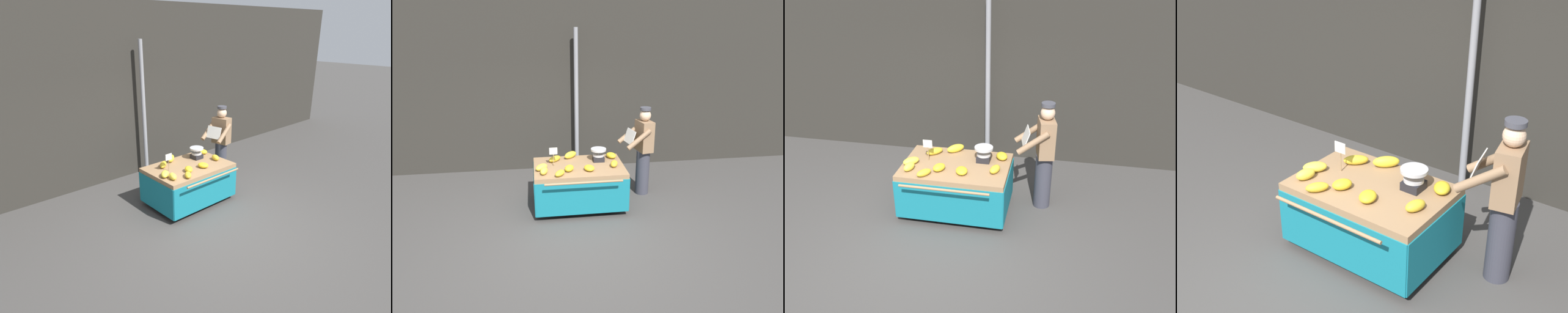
{
  "view_description": "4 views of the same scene",
  "coord_description": "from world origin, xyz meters",
  "views": [
    {
      "loc": [
        -3.85,
        -3.62,
        3.32
      ],
      "look_at": [
        0.23,
        0.96,
        1.0
      ],
      "focal_mm": 31.55,
      "sensor_mm": 36.0,
      "label": 1
    },
    {
      "loc": [
        -0.56,
        -5.07,
        3.22
      ],
      "look_at": [
        0.32,
        1.02,
        0.98
      ],
      "focal_mm": 34.52,
      "sensor_mm": 36.0,
      "label": 2
    },
    {
      "loc": [
        1.62,
        -4.34,
        3.77
      ],
      "look_at": [
        0.53,
        1.12,
        0.94
      ],
      "focal_mm": 39.13,
      "sensor_mm": 36.0,
      "label": 3
    },
    {
      "loc": [
        3.02,
        -2.73,
        3.59
      ],
      "look_at": [
        0.22,
        1.05,
        1.16
      ],
      "focal_mm": 49.94,
      "sensor_mm": 36.0,
      "label": 4
    }
  ],
  "objects": [
    {
      "name": "price_sign",
      "position": [
        -0.28,
        1.15,
        1.03
      ],
      "size": [
        0.14,
        0.01,
        0.34
      ],
      "color": "#997A51",
      "rests_on": "banana_cart"
    },
    {
      "name": "banana_bunch_8",
      "position": [
        0.06,
        1.51,
        0.85
      ],
      "size": [
        0.3,
        0.28,
        0.13
      ],
      "primitive_type": "ellipsoid",
      "rotation": [
        0.0,
        0.0,
        2.31
      ],
      "color": "yellow",
      "rests_on": "banana_cart"
    },
    {
      "name": "banana_bunch_4",
      "position": [
        -0.03,
        0.87,
        0.84
      ],
      "size": [
        0.23,
        0.25,
        0.11
      ],
      "primitive_type": "ellipsoid",
      "rotation": [
        0.0,
        0.0,
        2.63
      ],
      "color": "gold",
      "rests_on": "banana_cart"
    },
    {
      "name": "banana_bunch_6",
      "position": [
        -0.46,
        0.8,
        0.84
      ],
      "size": [
        0.17,
        0.24,
        0.11
      ],
      "primitive_type": "ellipsoid",
      "rotation": [
        0.0,
        0.0,
        2.85
      ],
      "color": "yellow",
      "rests_on": "banana_cart"
    },
    {
      "name": "vendor_person",
      "position": [
        1.44,
        1.47,
        0.87
      ],
      "size": [
        0.64,
        0.59,
        1.71
      ],
      "color": "#383842",
      "rests_on": "ground"
    },
    {
      "name": "ground_plane",
      "position": [
        0.0,
        0.0,
        0.0
      ],
      "size": [
        60.0,
        60.0,
        0.0
      ],
      "primitive_type": "plane",
      "color": "#423F3D"
    },
    {
      "name": "banana_bunch_5",
      "position": [
        0.78,
        0.97,
        0.84
      ],
      "size": [
        0.19,
        0.25,
        0.11
      ],
      "primitive_type": "ellipsoid",
      "rotation": [
        0.0,
        0.0,
        2.82
      ],
      "color": "gold",
      "rests_on": "banana_cart"
    },
    {
      "name": "banana_bunch_7",
      "position": [
        -0.2,
        0.68,
        0.83
      ],
      "size": [
        0.23,
        0.26,
        0.09
      ],
      "primitive_type": "ellipsoid",
      "rotation": [
        0.0,
        0.0,
        2.51
      ],
      "color": "gold",
      "rests_on": "banana_cart"
    },
    {
      "name": "street_pole",
      "position": [
        0.33,
        2.83,
        1.54
      ],
      "size": [
        0.09,
        0.09,
        3.09
      ],
      "primitive_type": "cylinder",
      "color": "gray",
      "rests_on": "ground"
    },
    {
      "name": "banana_cart",
      "position": [
        0.17,
        1.1,
        0.57
      ],
      "size": [
        1.61,
        1.27,
        0.79
      ],
      "color": "#93704C",
      "rests_on": "ground"
    },
    {
      "name": "banana_bunch_3",
      "position": [
        0.31,
        0.84,
        0.84
      ],
      "size": [
        0.22,
        0.25,
        0.1
      ],
      "primitive_type": "ellipsoid",
      "rotation": [
        0.0,
        0.0,
        0.29
      ],
      "color": "gold",
      "rests_on": "banana_cart"
    },
    {
      "name": "back_wall",
      "position": [
        0.0,
        3.2,
        1.93
      ],
      "size": [
        16.0,
        0.24,
        3.86
      ],
      "primitive_type": "cube",
      "color": "#2D2B26",
      "rests_on": "ground"
    },
    {
      "name": "banana_bunch_2",
      "position": [
        0.81,
        1.41,
        0.84
      ],
      "size": [
        0.24,
        0.27,
        0.1
      ],
      "primitive_type": "ellipsoid",
      "rotation": [
        0.0,
        0.0,
        0.43
      ],
      "color": "gold",
      "rests_on": "banana_cart"
    },
    {
      "name": "weighing_scale",
      "position": [
        0.55,
        1.29,
        0.9
      ],
      "size": [
        0.28,
        0.28,
        0.24
      ],
      "color": "black",
      "rests_on": "banana_cart"
    },
    {
      "name": "banana_bunch_0",
      "position": [
        -0.24,
        1.37,
        0.84
      ],
      "size": [
        0.28,
        0.27,
        0.1
      ],
      "primitive_type": "ellipsoid",
      "rotation": [
        0.0,
        0.0,
        2.32
      ],
      "color": "gold",
      "rests_on": "banana_cart"
    },
    {
      "name": "banana_bunch_1",
      "position": [
        -0.49,
        0.98,
        0.84
      ],
      "size": [
        0.28,
        0.28,
        0.11
      ],
      "primitive_type": "ellipsoid",
      "rotation": [
        0.0,
        0.0,
        2.39
      ],
      "color": "yellow",
      "rests_on": "banana_cart"
    }
  ]
}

